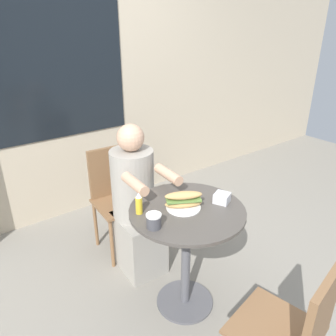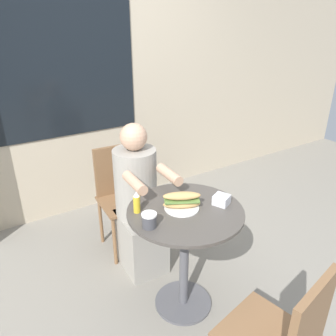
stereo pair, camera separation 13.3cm
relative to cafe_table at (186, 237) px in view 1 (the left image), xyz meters
name	(u,v)px [view 1 (the left image)]	position (x,y,z in m)	size (l,w,h in m)	color
ground_plane	(185,302)	(0.00, 0.00, -0.55)	(8.00, 8.00, 0.00)	gray
storefront_wall	(70,69)	(-0.01, 1.66, 0.85)	(8.00, 0.09, 2.80)	#B7A88E
cafe_table	(186,237)	(0.00, 0.00, 0.00)	(0.71, 0.71, 0.75)	#47423D
diner_chair	(115,190)	(-0.05, 0.87, -0.03)	(0.40, 0.40, 0.87)	brown
seated_diner	(136,210)	(-0.05, 0.53, -0.04)	(0.34, 0.57, 1.16)	gray
empty_chair_across	(296,328)	(-0.01, -0.80, -0.03)	(0.45, 0.45, 0.87)	brown
sandwich_on_plate	(183,201)	(-0.01, 0.02, 0.25)	(0.24, 0.21, 0.11)	white
drink_cup	(154,221)	(-0.27, -0.04, 0.24)	(0.09, 0.09, 0.08)	#424247
napkin_box	(222,198)	(0.22, -0.07, 0.23)	(0.12, 0.12, 0.06)	silver
condiment_bottle	(139,203)	(-0.26, 0.13, 0.27)	(0.04, 0.04, 0.14)	gold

